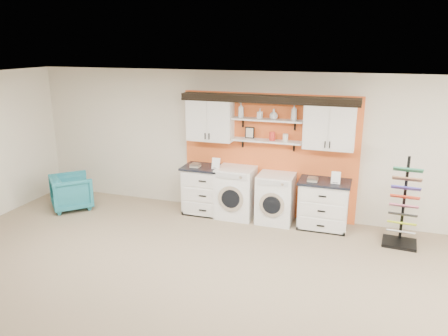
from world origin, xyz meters
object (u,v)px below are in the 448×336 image
(base_cabinet_right, at_px, (323,204))
(sample_rack, at_px, (402,217))
(washer, at_px, (236,192))
(armchair, at_px, (72,192))
(dryer, at_px, (276,198))
(base_cabinet_left, at_px, (208,190))

(base_cabinet_right, height_order, sample_rack, sample_rack)
(washer, xyz_separation_m, armchair, (-3.34, -0.65, -0.14))
(base_cabinet_right, distance_m, dryer, 0.89)
(washer, height_order, sample_rack, sample_rack)
(base_cabinet_left, relative_size, washer, 0.99)
(sample_rack, bearing_deg, washer, 178.33)
(base_cabinet_right, distance_m, sample_rack, 1.37)
(washer, height_order, armchair, washer)
(base_cabinet_right, height_order, washer, washer)
(dryer, xyz_separation_m, armchair, (-4.13, -0.65, -0.12))
(washer, height_order, dryer, washer)
(base_cabinet_right, height_order, dryer, dryer)
(armchair, bearing_deg, dryer, -126.42)
(washer, distance_m, dryer, 0.79)
(sample_rack, bearing_deg, base_cabinet_left, 179.19)
(base_cabinet_right, relative_size, armchair, 1.19)
(dryer, bearing_deg, sample_rack, -7.67)
(base_cabinet_left, xyz_separation_m, armchair, (-2.76, -0.65, -0.13))
(base_cabinet_left, bearing_deg, armchair, -166.71)
(base_cabinet_left, xyz_separation_m, sample_rack, (3.59, -0.30, 0.01))
(dryer, relative_size, sample_rack, 0.62)
(dryer, height_order, sample_rack, sample_rack)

